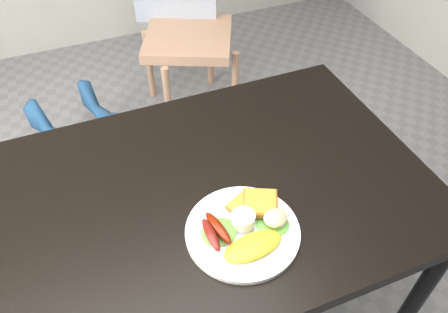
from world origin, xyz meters
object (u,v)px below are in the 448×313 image
Objects in this scene: plate at (243,232)px; person at (131,70)px; dining_table at (207,193)px; dining_chair at (188,38)px.

person is at bearing 97.82° from plate.
dining_table is at bearing 74.96° from person.
plate reaches higher than dining_table.
plate is (0.03, -0.17, 0.03)m from dining_table.
plate reaches higher than dining_chair.
dining_table is 2.70× the size of dining_chair.
person is at bearing 97.13° from dining_table.
plate is (-0.33, -1.43, 0.31)m from dining_chair.
dining_chair is at bearing 74.23° from dining_table.
dining_table reaches higher than dining_chair.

